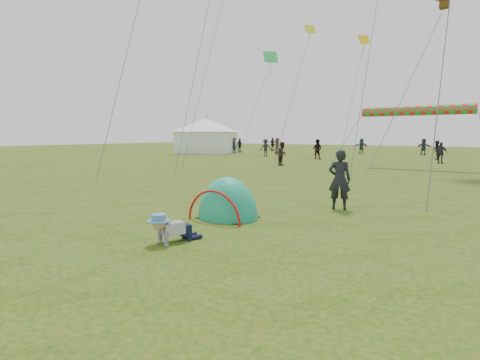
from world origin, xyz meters
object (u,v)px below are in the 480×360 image
Objects in this scene: popup_tent at (228,218)px; standing_adult at (340,180)px; crawling_toddler at (170,227)px; event_marquee at (207,134)px.

popup_tent is 3.46m from standing_adult.
popup_tent is (-0.34, 2.44, -0.31)m from crawling_toddler.
crawling_toddler is at bearing 54.73° from standing_adult.
crawling_toddler is at bearing -82.08° from popup_tent.
event_marquee is at bearing 129.72° from popup_tent.
standing_adult reaches higher than crawling_toddler.
popup_tent is 0.34× the size of event_marquee.
event_marquee is (-21.91, 26.31, 2.14)m from popup_tent.
standing_adult is 33.62m from event_marquee.
crawling_toddler is 0.13× the size of event_marquee.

